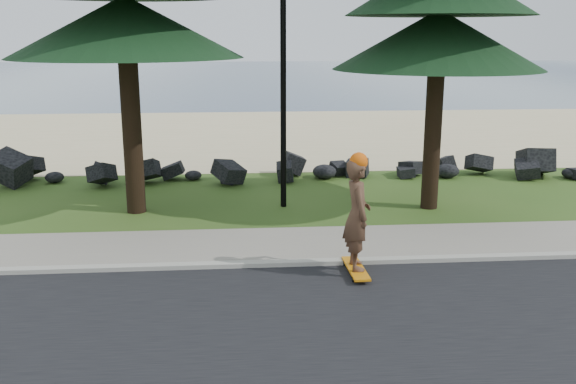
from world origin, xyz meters
name	(u,v)px	position (x,y,z in m)	size (l,w,h in m)	color
ground	(295,249)	(0.00, 0.00, 0.00)	(160.00, 160.00, 0.00)	#2E4F18
road	(327,365)	(0.00, -4.50, 0.01)	(160.00, 7.00, 0.02)	black
kerb	(300,263)	(0.00, -0.90, 0.05)	(160.00, 0.20, 0.10)	#A9A698
sidewalk	(294,244)	(0.00, 0.20, 0.04)	(160.00, 2.00, 0.08)	gray
beach_sand	(264,134)	(0.00, 14.50, 0.01)	(160.00, 15.00, 0.01)	#C8BC85
ocean	(247,75)	(0.00, 51.00, 0.00)	(160.00, 58.00, 0.01)	#344A65
seawall_boulders	(277,184)	(0.00, 5.60, 0.00)	(60.00, 2.40, 1.10)	black
lamp_post	(283,32)	(0.00, 3.20, 4.13)	(0.25, 0.14, 8.14)	black
skateboarder	(357,215)	(0.93, -1.40, 1.08)	(0.48, 1.17, 2.16)	orange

